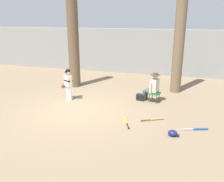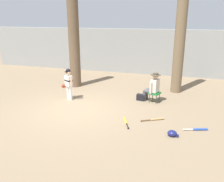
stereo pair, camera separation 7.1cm
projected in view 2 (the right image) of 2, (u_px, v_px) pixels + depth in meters
ground_plane at (77, 110)px, 8.79m from camera, size 60.00×60.00×0.00m
concrete_back_wall at (123, 51)px, 14.39m from camera, size 18.00×0.36×2.62m
tree_near_player at (74, 42)px, 11.19m from camera, size 0.71×0.71×4.94m
tree_behind_spectator at (180, 34)px, 10.14m from camera, size 0.61×0.61×5.74m
young_ballplayer at (68, 82)px, 9.67m from camera, size 0.61×0.36×1.31m
folding_stool at (155, 93)px, 9.47m from camera, size 0.50×0.50×0.41m
seated_spectator at (153, 86)px, 9.45m from camera, size 0.68×0.53×1.20m
handbag_beside_stool at (141, 97)px, 9.74m from camera, size 0.37×0.24×0.26m
bat_wood_tan at (155, 119)px, 7.89m from camera, size 0.73×0.47×0.07m
bat_blue_youth at (198, 129)px, 7.19m from camera, size 0.72×0.30×0.07m
bat_yellow_trainer at (126, 121)px, 7.73m from camera, size 0.39×0.77×0.07m
batting_helmet_navy at (172, 133)px, 6.83m from camera, size 0.32×0.25×0.19m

